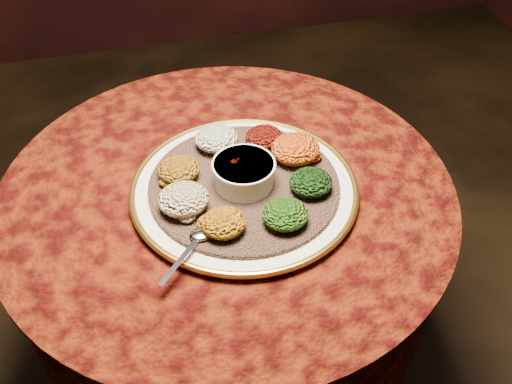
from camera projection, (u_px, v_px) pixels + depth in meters
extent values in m
plane|color=black|center=(235.00, 367.00, 1.70)|extent=(4.00, 4.00, 0.00)
cylinder|color=black|center=(235.00, 363.00, 1.69)|extent=(0.44, 0.44, 0.04)
cylinder|color=black|center=(232.00, 298.00, 1.47)|extent=(0.12, 0.12, 0.68)
cylinder|color=black|center=(227.00, 197.00, 1.22)|extent=(0.80, 0.80, 0.04)
cylinder|color=#4C1406|center=(229.00, 242.00, 1.32)|extent=(0.93, 0.93, 0.34)
cylinder|color=#4C1406|center=(226.00, 188.00, 1.20)|extent=(0.96, 0.96, 0.01)
cylinder|color=silver|center=(244.00, 190.00, 1.17)|extent=(0.52, 0.52, 0.02)
torus|color=gold|center=(244.00, 188.00, 1.17)|extent=(0.47, 0.47, 0.01)
cylinder|color=brown|center=(244.00, 185.00, 1.16)|extent=(0.48, 0.48, 0.01)
cylinder|color=silver|center=(244.00, 174.00, 1.14)|extent=(0.12, 0.12, 0.05)
cylinder|color=silver|center=(244.00, 165.00, 1.13)|extent=(0.13, 0.13, 0.01)
cylinder|color=#650905|center=(244.00, 168.00, 1.13)|extent=(0.10, 0.10, 0.01)
ellipsoid|color=silver|center=(201.00, 234.00, 1.05)|extent=(0.05, 0.03, 0.01)
cube|color=silver|center=(180.00, 260.00, 1.01)|extent=(0.09, 0.10, 0.00)
ellipsoid|color=beige|center=(216.00, 138.00, 1.23)|extent=(0.09, 0.09, 0.05)
ellipsoid|color=black|center=(264.00, 137.00, 1.24)|extent=(0.08, 0.08, 0.04)
ellipsoid|color=#A9750E|center=(296.00, 149.00, 1.20)|extent=(0.10, 0.10, 0.05)
ellipsoid|color=black|center=(311.00, 182.00, 1.13)|extent=(0.09, 0.08, 0.04)
ellipsoid|color=#9D2D0A|center=(285.00, 214.00, 1.07)|extent=(0.09, 0.08, 0.04)
ellipsoid|color=#AF620F|center=(224.00, 223.00, 1.05)|extent=(0.08, 0.08, 0.04)
ellipsoid|color=maroon|center=(184.00, 199.00, 1.09)|extent=(0.10, 0.09, 0.05)
ellipsoid|color=#835D0F|center=(179.00, 169.00, 1.16)|extent=(0.09, 0.08, 0.04)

